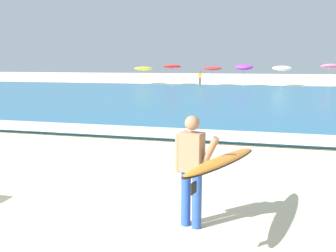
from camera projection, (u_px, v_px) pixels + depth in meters
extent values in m
plane|color=beige|center=(63.00, 231.00, 5.35)|extent=(160.00, 160.00, 0.00)
cube|color=teal|center=(217.00, 98.00, 24.90)|extent=(120.00, 28.00, 0.14)
cube|color=white|center=(173.00, 133.00, 12.10)|extent=(120.00, 1.77, 0.01)
cylinder|color=#284CA3|center=(186.00, 198.00, 5.48)|extent=(0.15, 0.15, 0.88)
cylinder|color=#284CA3|center=(197.00, 200.00, 5.39)|extent=(0.15, 0.15, 0.88)
cube|color=#9E7051|center=(192.00, 152.00, 5.30)|extent=(0.39, 0.30, 0.60)
sphere|color=#9E7051|center=(192.00, 123.00, 5.23)|extent=(0.22, 0.22, 0.22)
cylinder|color=#9E7051|center=(178.00, 153.00, 5.43)|extent=(0.10, 0.10, 0.58)
cylinder|color=#9E7051|center=(209.00, 153.00, 5.18)|extent=(0.33, 0.18, 0.51)
ellipsoid|color=orange|center=(224.00, 160.00, 5.06)|extent=(0.93, 2.42, 0.27)
ellipsoid|color=black|center=(224.00, 161.00, 5.07)|extent=(0.98, 2.51, 0.24)
cube|color=black|center=(193.00, 188.00, 4.25)|extent=(0.06, 0.14, 0.14)
cylinder|color=beige|center=(144.00, 76.00, 42.85)|extent=(0.05, 0.05, 1.73)
ellipsoid|color=yellow|center=(143.00, 69.00, 42.69)|extent=(2.18, 2.19, 0.49)
cylinder|color=beige|center=(172.00, 76.00, 41.08)|extent=(0.05, 0.05, 2.00)
ellipsoid|color=red|center=(172.00, 66.00, 40.89)|extent=(2.08, 2.11, 0.60)
cylinder|color=beige|center=(212.00, 77.00, 39.47)|extent=(0.05, 0.05, 1.82)
ellipsoid|color=red|center=(212.00, 68.00, 39.30)|extent=(2.09, 2.11, 0.50)
cylinder|color=beige|center=(244.00, 77.00, 38.44)|extent=(0.05, 0.05, 1.92)
ellipsoid|color=purple|center=(244.00, 67.00, 38.26)|extent=(1.93, 1.97, 0.72)
cylinder|color=beige|center=(281.00, 77.00, 38.95)|extent=(0.05, 0.05, 1.82)
ellipsoid|color=white|center=(282.00, 68.00, 38.78)|extent=(2.06, 2.08, 0.62)
cylinder|color=beige|center=(329.00, 77.00, 36.81)|extent=(0.05, 0.05, 2.06)
ellipsoid|color=pink|center=(330.00, 66.00, 36.62)|extent=(1.78, 1.82, 0.66)
cylinder|color=#383842|center=(200.00, 81.00, 39.86)|extent=(0.20, 0.20, 0.84)
cube|color=orange|center=(200.00, 75.00, 39.74)|extent=(0.32, 0.20, 0.54)
sphere|color=brown|center=(200.00, 72.00, 39.68)|extent=(0.20, 0.20, 0.20)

